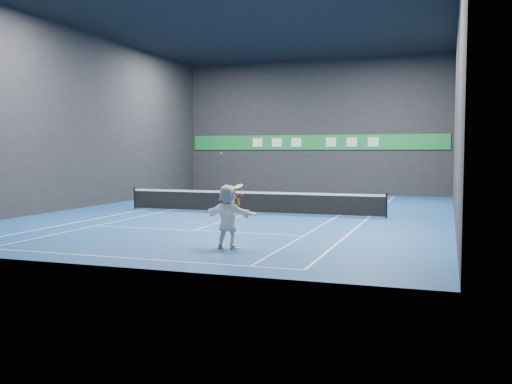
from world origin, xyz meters
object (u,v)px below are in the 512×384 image
(tennis_ball, at_px, (221,154))
(tennis_racket, at_px, (239,193))
(player, at_px, (228,217))
(tennis_net, at_px, (251,201))

(tennis_ball, bearing_deg, tennis_racket, -17.07)
(tennis_ball, height_order, tennis_racket, tennis_ball)
(tennis_racket, bearing_deg, player, -171.86)
(tennis_ball, distance_m, tennis_net, 9.90)
(player, xyz_separation_m, tennis_net, (-2.62, 9.61, -0.41))
(tennis_net, bearing_deg, tennis_ball, -76.16)
(player, bearing_deg, tennis_ball, -26.62)
(player, height_order, tennis_racket, tennis_racket)
(player, bearing_deg, tennis_racket, -160.49)
(tennis_ball, relative_size, tennis_racket, 0.11)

